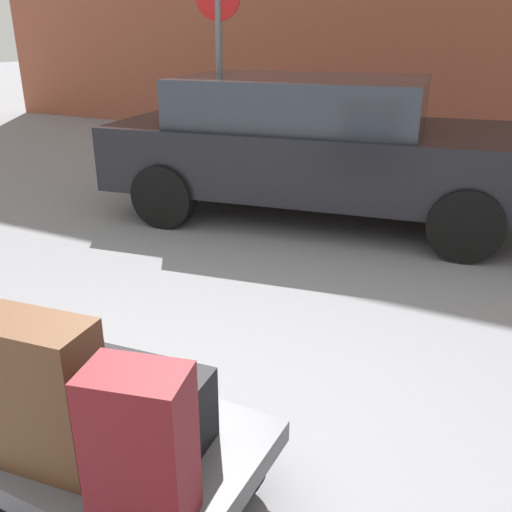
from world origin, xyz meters
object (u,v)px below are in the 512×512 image
object	(u,v)px
duffel_bag_black_front_right	(131,407)
parked_car	(318,144)
no_parking_sign	(219,64)
suitcase_brown_front_left	(40,394)
luggage_cart	(122,453)
suitcase_maroon_stacked_top	(141,449)

from	to	relation	value
duffel_bag_black_front_right	parked_car	bearing A→B (deg)	95.51
duffel_bag_black_front_right	no_parking_sign	distance (m)	4.76
duffel_bag_black_front_right	suitcase_brown_front_left	size ratio (longest dim) A/B	1.02
suitcase_brown_front_left	parked_car	distance (m)	4.33
no_parking_sign	parked_car	bearing A→B (deg)	-5.85
no_parking_sign	duffel_bag_black_front_right	bearing A→B (deg)	-64.21
duffel_bag_black_front_right	luggage_cart	bearing A→B (deg)	-163.10
luggage_cart	suitcase_maroon_stacked_top	size ratio (longest dim) A/B	1.96
parked_car	no_parking_sign	size ratio (longest dim) A/B	1.85
suitcase_maroon_stacked_top	no_parking_sign	xyz separation A→B (m)	(-2.31, 4.47, 0.88)
luggage_cart	suitcase_maroon_stacked_top	xyz separation A→B (m)	(0.34, -0.27, 0.36)
suitcase_maroon_stacked_top	parked_car	size ratio (longest dim) A/B	0.13
duffel_bag_black_front_right	suitcase_maroon_stacked_top	world-z (taller)	suitcase_maroon_stacked_top
suitcase_maroon_stacked_top	parked_car	xyz separation A→B (m)	(-1.07, 4.35, 0.13)
luggage_cart	suitcase_maroon_stacked_top	bearing A→B (deg)	-38.48
duffel_bag_black_front_right	no_parking_sign	xyz separation A→B (m)	(-2.02, 4.18, 1.01)
suitcase_brown_front_left	suitcase_maroon_stacked_top	xyz separation A→B (m)	(0.49, -0.06, -0.01)
duffel_bag_black_front_right	suitcase_maroon_stacked_top	xyz separation A→B (m)	(0.28, -0.29, 0.13)
suitcase_brown_front_left	luggage_cart	bearing A→B (deg)	47.07
suitcase_brown_front_left	parked_car	world-z (taller)	parked_car
luggage_cart	parked_car	xyz separation A→B (m)	(-0.74, 4.08, 0.49)
duffel_bag_black_front_right	parked_car	size ratio (longest dim) A/B	0.13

